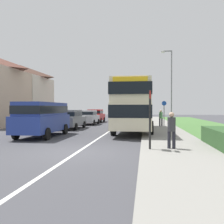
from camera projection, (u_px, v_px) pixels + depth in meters
ground_plane at (77, 152)px, 10.25m from camera, size 120.00×120.00×0.00m
lane_marking_centre at (107, 133)px, 18.18m from camera, size 0.14×60.00×0.01m
pavement_near_side at (167, 136)px, 15.65m from camera, size 3.20×68.00×0.12m
roadside_hedge at (224, 139)px, 11.08m from camera, size 1.10×3.96×0.90m
double_decker_bus at (134, 104)px, 19.28m from camera, size 2.80×10.52×3.70m
parked_van_blue at (43, 116)px, 15.92m from camera, size 2.11×5.27×2.20m
parked_car_grey at (70, 118)px, 21.84m from camera, size 1.93×4.52×1.68m
parked_car_silver at (88, 117)px, 27.46m from camera, size 1.99×4.13×1.60m
parked_car_red at (96, 115)px, 32.20m from camera, size 1.98×4.17×1.67m
pedestrian_at_stop at (172, 128)px, 10.52m from camera, size 0.34×0.34×1.67m
pedestrian_walking_away at (161, 117)px, 23.74m from camera, size 0.34×0.34×1.67m
bus_stop_sign at (150, 115)px, 10.38m from camera, size 0.09×0.52×2.60m
cycle_route_sign at (164, 112)px, 23.71m from camera, size 0.44×0.08×2.52m
street_lamp_mid at (171, 83)px, 26.03m from camera, size 1.14×0.20×7.89m
house_terrace_far_side at (5, 92)px, 28.30m from camera, size 6.50×13.65×7.36m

